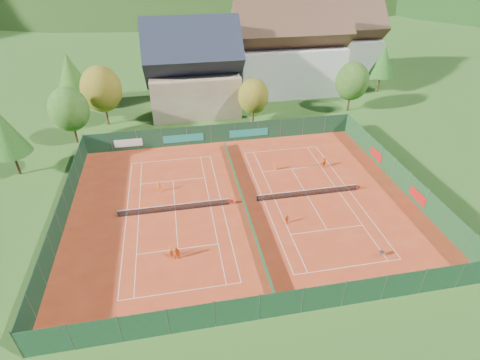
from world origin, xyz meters
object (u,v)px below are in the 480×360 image
object	(u,v)px
player_left_mid	(177,253)
player_right_far_b	(324,162)
player_left_near	(171,252)
player_left_far	(159,187)
ball_hopper	(382,253)
chalet	(193,73)
player_right_far_a	(276,166)
hotel_block_a	(289,54)
player_right_near	(287,219)
hotel_block_b	(339,45)

from	to	relation	value
player_left_mid	player_right_far_b	size ratio (longest dim) A/B	1.04
player_left_near	player_left_far	bearing A→B (deg)	55.40
player_left_near	player_right_far_b	bearing A→B (deg)	-7.41
player_left_far	ball_hopper	bearing A→B (deg)	146.31
chalet	player_left_mid	size ratio (longest dim) A/B	10.48
player_left_mid	player_right_far_a	size ratio (longest dim) A/B	1.30
hotel_block_a	player_left_near	bearing A→B (deg)	-119.64
player_left_mid	player_right_near	bearing A→B (deg)	30.99
player_left_near	ball_hopper	bearing A→B (deg)	-50.52
player_left_mid	hotel_block_b	bearing A→B (deg)	69.53
hotel_block_b	player_left_far	xyz separation A→B (m)	(-39.72, -39.70, -5.92)
hotel_block_b	player_right_far_a	world-z (taller)	hotel_block_b
player_right_near	player_right_far_a	size ratio (longest dim) A/B	1.00
chalet	player_right_far_b	xyz separation A→B (m)	(15.41, -23.97, -5.88)
player_right_far_a	player_right_far_b	bearing A→B (deg)	176.31
hotel_block_b	player_right_far_b	distance (m)	42.26
chalet	player_left_mid	bearing A→B (deg)	-97.64
player_left_near	player_left_far	distance (m)	11.69
hotel_block_b	player_right_far_b	size ratio (longest dim) A/B	11.62
ball_hopper	player_left_mid	bearing A→B (deg)	170.30
hotel_block_b	player_right_far_a	xyz separation A→B (m)	(-24.25, -37.47, -6.03)
hotel_block_a	player_left_far	world-z (taller)	hotel_block_a
player_right_near	player_right_far_b	xyz separation A→B (m)	(8.43, 10.58, 0.15)
player_left_mid	player_left_far	bearing A→B (deg)	113.59
hotel_block_b	player_right_near	size ratio (longest dim) A/B	14.61
player_left_mid	player_right_near	xyz separation A→B (m)	(12.05, 3.26, -0.18)
chalet	player_left_near	size ratio (longest dim) A/B	12.54
player_right_near	player_right_far_b	size ratio (longest dim) A/B	0.80
hotel_block_b	hotel_block_a	bearing A→B (deg)	-150.26
player_right_far_b	player_right_near	bearing A→B (deg)	12.84
hotel_block_a	player_right_far_a	xyz separation A→B (m)	(-10.25, -29.47, -6.79)
chalet	player_left_near	bearing A→B (deg)	-98.62
player_right_near	ball_hopper	bearing A→B (deg)	-60.46
player_left_near	player_right_far_b	size ratio (longest dim) A/B	0.87
ball_hopper	chalet	bearing A→B (deg)	109.65
ball_hopper	player_left_far	bearing A→B (deg)	144.13
hotel_block_a	player_right_far_b	size ratio (longest dim) A/B	14.53
hotel_block_a	player_right_far_b	xyz separation A→B (m)	(-3.59, -29.97, -6.64)
ball_hopper	player_left_near	size ratio (longest dim) A/B	0.62
hotel_block_b	player_right_far_b	world-z (taller)	hotel_block_b
hotel_block_b	player_left_far	distance (m)	56.47
hotel_block_b	player_right_near	world-z (taller)	hotel_block_b
player_right_far_a	chalet	bearing A→B (deg)	-68.97
chalet	hotel_block_a	xyz separation A→B (m)	(19.00, 6.00, 0.76)
player_left_near	player_left_far	xyz separation A→B (m)	(-1.06, 11.65, 0.05)
player_left_mid	player_right_far_a	bearing A→B (deg)	61.90
player_left_mid	player_right_far_b	distance (m)	24.72
player_left_far	player_right_far_b	distance (m)	22.20
player_left_near	player_right_near	bearing A→B (deg)	-27.34
player_left_far	player_right_far_a	distance (m)	15.63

